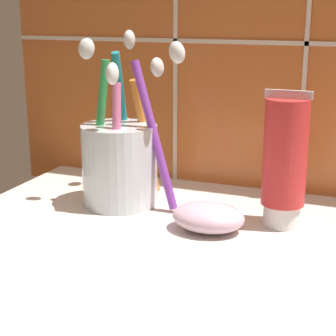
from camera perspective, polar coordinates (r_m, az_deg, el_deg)
The scene contains 4 objects.
sink_counter at distance 51.00cm, azimuth 7.77°, elevation -9.77°, with size 61.46×39.47×2.00cm, color silver.
toothbrush_cup at distance 61.49cm, azimuth -4.81°, elevation 0.95°, with size 12.24×10.97×18.84cm.
toothpaste_tube at distance 55.67cm, azimuth 11.78°, elevation 0.73°, with size 4.49×4.28×13.58cm.
soap_bar at distance 55.00cm, azimuth 4.10°, elevation -4.99°, with size 7.18×5.52×2.78cm, color #DBB2C6.
Camera 1 is at (10.26, -44.84, 23.02)cm, focal length 60.00 mm.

